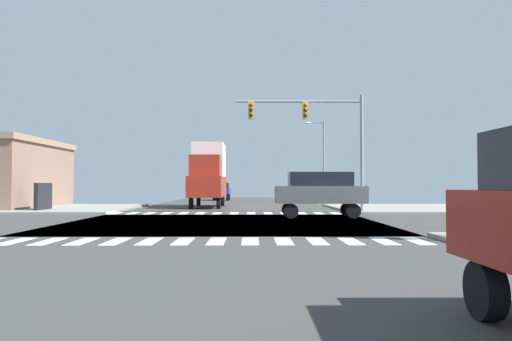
{
  "coord_description": "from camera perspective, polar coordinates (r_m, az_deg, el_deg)",
  "views": [
    {
      "loc": [
        1.3,
        -22.18,
        1.69
      ],
      "look_at": [
        1.52,
        5.15,
        2.47
      ],
      "focal_mm": 34.93,
      "sensor_mm": 36.0,
      "label": 1
    }
  ],
  "objects": [
    {
      "name": "street_lamp",
      "position": [
        44.15,
        7.43,
        1.9
      ],
      "size": [
        1.78,
        0.32,
        7.28
      ],
      "color": "gray",
      "rests_on": "ground"
    },
    {
      "name": "box_truck_crossing_1",
      "position": [
        37.68,
        -5.49,
        -0.3
      ],
      "size": [
        2.4,
        7.2,
        4.85
      ],
      "rotation": [
        0.0,
        0.0,
        3.14
      ],
      "color": "black",
      "rests_on": "ground"
    },
    {
      "name": "sidewalk_corner_nw",
      "position": [
        37.09,
        -23.2,
        -4.01
      ],
      "size": [
        12.0,
        12.0,
        0.14
      ],
      "color": "gray",
      "rests_on": "ground"
    },
    {
      "name": "sedan_queued_1",
      "position": [
        54.25,
        -3.95,
        -2.24
      ],
      "size": [
        1.8,
        4.3,
        1.88
      ],
      "rotation": [
        0.0,
        0.0,
        3.14
      ],
      "color": "black",
      "rests_on": "ground"
    },
    {
      "name": "suv_farside_2",
      "position": [
        25.92,
        7.34,
        -2.27
      ],
      "size": [
        4.6,
        1.96,
        2.34
      ],
      "rotation": [
        0.0,
        0.0,
        4.71
      ],
      "color": "black",
      "rests_on": "ground"
    },
    {
      "name": "crosswalk_far",
      "position": [
        29.57,
        -3.48,
        -4.9
      ],
      "size": [
        13.5,
        2.0,
        0.01
      ],
      "color": "white",
      "rests_on": "ground"
    },
    {
      "name": "crosswalk_near",
      "position": [
        15.06,
        -6.44,
        -8.05
      ],
      "size": [
        13.5,
        2.0,
        0.01
      ],
      "color": "white",
      "rests_on": "ground"
    },
    {
      "name": "ground",
      "position": [
        22.29,
        -3.83,
        -6.04
      ],
      "size": [
        90.0,
        90.0,
        0.05
      ],
      "color": "#3A3937"
    },
    {
      "name": "traffic_signal_mast",
      "position": [
        30.31,
        6.64,
        5.19
      ],
      "size": [
        7.7,
        0.55,
        7.11
      ],
      "color": "gray",
      "rests_on": "ground"
    },
    {
      "name": "sidewalk_corner_ne",
      "position": [
        36.16,
        18.46,
        -4.12
      ],
      "size": [
        12.0,
        12.0,
        0.14
      ],
      "color": "gray",
      "rests_on": "ground"
    }
  ]
}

